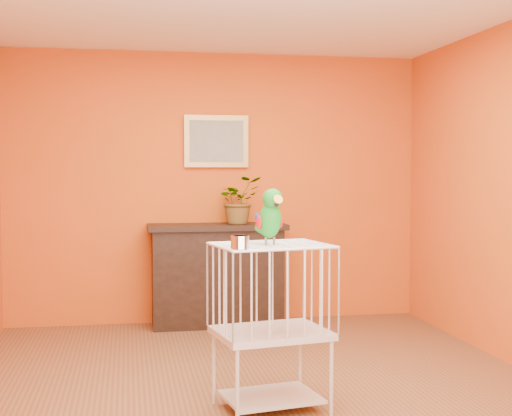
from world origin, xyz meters
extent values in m
plane|color=brown|center=(0.00, 0.00, 0.00)|extent=(4.50, 4.50, 0.00)
plane|color=#D54B14|center=(0.00, 2.25, 1.30)|extent=(4.00, 0.00, 4.00)
plane|color=#D54B14|center=(0.00, -2.25, 1.30)|extent=(4.00, 0.00, 4.00)
cube|color=black|center=(-0.02, 2.03, 0.46)|extent=(1.22, 0.41, 0.91)
cube|color=black|center=(-0.02, 2.03, 0.94)|extent=(1.30, 0.47, 0.05)
cube|color=black|center=(-0.02, 1.84, 0.46)|extent=(0.85, 0.02, 0.46)
cube|color=#51171F|center=(-0.27, 1.98, 0.35)|extent=(0.05, 0.18, 0.28)
cube|color=#324321|center=(-0.19, 1.98, 0.35)|extent=(0.05, 0.18, 0.28)
cube|color=#51171F|center=(-0.10, 1.98, 0.35)|extent=(0.05, 0.18, 0.28)
cube|color=#324321|center=(0.00, 1.98, 0.35)|extent=(0.05, 0.18, 0.28)
cube|color=#51171F|center=(0.10, 1.98, 0.35)|extent=(0.05, 0.18, 0.28)
imported|color=#26722D|center=(0.19, 2.06, 1.14)|extent=(0.52, 0.55, 0.35)
cube|color=#BC8D43|center=(0.00, 2.22, 1.75)|extent=(0.62, 0.03, 0.50)
cube|color=gray|center=(0.00, 2.21, 1.75)|extent=(0.52, 0.01, 0.40)
cube|color=beige|center=(0.01, -0.41, 0.08)|extent=(0.63, 0.52, 0.02)
cube|color=beige|center=(0.01, -0.41, 0.48)|extent=(0.74, 0.62, 0.04)
cube|color=beige|center=(0.01, -0.41, 1.01)|extent=(0.74, 0.62, 0.01)
cylinder|color=beige|center=(-0.24, -0.69, 0.23)|extent=(0.02, 0.02, 0.46)
cylinder|color=beige|center=(0.34, -0.58, 0.23)|extent=(0.02, 0.02, 0.46)
cylinder|color=beige|center=(-0.32, -0.24, 0.23)|extent=(0.02, 0.02, 0.46)
cylinder|color=beige|center=(0.26, -0.13, 0.23)|extent=(0.02, 0.02, 0.46)
cylinder|color=silver|center=(-0.22, -0.66, 1.06)|extent=(0.11, 0.11, 0.07)
cylinder|color=#59544C|center=(-0.03, -0.44, 1.04)|extent=(0.02, 0.02, 0.05)
cylinder|color=#59544C|center=(0.02, -0.43, 1.04)|extent=(0.02, 0.02, 0.05)
ellipsoid|color=#0A8123|center=(-0.01, -0.44, 1.17)|extent=(0.17, 0.21, 0.25)
ellipsoid|color=#0A8123|center=(0.00, -0.48, 1.30)|extent=(0.14, 0.15, 0.12)
cone|color=orange|center=(0.01, -0.53, 1.29)|extent=(0.07, 0.09, 0.08)
cone|color=black|center=(0.01, -0.52, 1.27)|extent=(0.04, 0.04, 0.03)
sphere|color=black|center=(-0.03, -0.50, 1.31)|extent=(0.02, 0.02, 0.02)
sphere|color=black|center=(0.05, -0.49, 1.31)|extent=(0.02, 0.02, 0.02)
ellipsoid|color=#A50C0C|center=(-0.07, -0.44, 1.16)|extent=(0.04, 0.08, 0.09)
ellipsoid|color=navy|center=(0.06, -0.41, 1.16)|extent=(0.04, 0.08, 0.09)
cone|color=#0A8123|center=(-0.02, -0.36, 1.09)|extent=(0.11, 0.18, 0.13)
camera|label=1|loc=(-0.85, -4.62, 1.47)|focal=50.00mm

